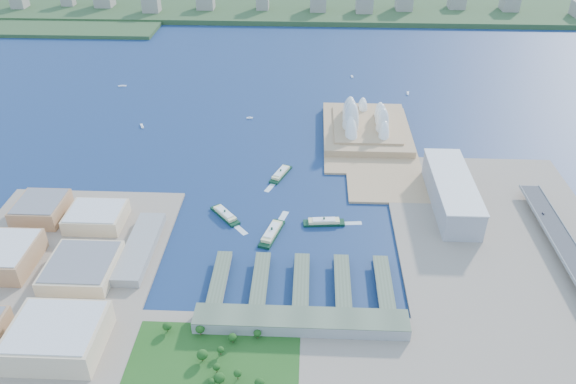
{
  "coord_description": "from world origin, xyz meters",
  "views": [
    {
      "loc": [
        19.98,
        -510.3,
        391.44
      ],
      "look_at": [
        -6.42,
        75.34,
        18.0
      ],
      "focal_mm": 35.0,
      "sensor_mm": 36.0,
      "label": 1
    }
  ],
  "objects_px": {
    "ferry_b": "(281,172)",
    "car_c": "(543,213)",
    "opera_house": "(367,114)",
    "ferry_d": "(324,221)",
    "toaster_building": "(451,192)",
    "ferry_c": "(272,231)",
    "ferry_a": "(225,213)"
  },
  "relations": [
    {
      "from": "ferry_d",
      "to": "car_c",
      "type": "height_order",
      "value": "car_c"
    },
    {
      "from": "ferry_a",
      "to": "ferry_d",
      "type": "height_order",
      "value": "ferry_a"
    },
    {
      "from": "ferry_c",
      "to": "car_c",
      "type": "height_order",
      "value": "car_c"
    },
    {
      "from": "ferry_a",
      "to": "toaster_building",
      "type": "bearing_deg",
      "value": -32.3
    },
    {
      "from": "toaster_building",
      "to": "car_c",
      "type": "height_order",
      "value": "toaster_building"
    },
    {
      "from": "opera_house",
      "to": "ferry_a",
      "type": "relative_size",
      "value": 3.62
    },
    {
      "from": "opera_house",
      "to": "toaster_building",
      "type": "height_order",
      "value": "opera_house"
    },
    {
      "from": "toaster_building",
      "to": "ferry_d",
      "type": "height_order",
      "value": "toaster_building"
    },
    {
      "from": "toaster_building",
      "to": "ferry_b",
      "type": "distance_m",
      "value": 224.74
    },
    {
      "from": "ferry_b",
      "to": "ferry_a",
      "type": "bearing_deg",
      "value": -100.43
    },
    {
      "from": "opera_house",
      "to": "car_c",
      "type": "relative_size",
      "value": 37.38
    },
    {
      "from": "ferry_b",
      "to": "car_c",
      "type": "xyz_separation_m",
      "value": [
        315.48,
        -99.1,
        10.87
      ]
    },
    {
      "from": "ferry_a",
      "to": "ferry_b",
      "type": "bearing_deg",
      "value": 18.69
    },
    {
      "from": "ferry_c",
      "to": "ferry_d",
      "type": "xyz_separation_m",
      "value": [
        60.42,
        24.69,
        -0.57
      ]
    },
    {
      "from": "opera_house",
      "to": "car_c",
      "type": "distance_m",
      "value": 302.38
    },
    {
      "from": "toaster_building",
      "to": "car_c",
      "type": "bearing_deg",
      "value": -18.53
    },
    {
      "from": "ferry_b",
      "to": "car_c",
      "type": "distance_m",
      "value": 330.85
    },
    {
      "from": "ferry_c",
      "to": "car_c",
      "type": "distance_m",
      "value": 320.42
    },
    {
      "from": "opera_house",
      "to": "ferry_a",
      "type": "height_order",
      "value": "opera_house"
    },
    {
      "from": "car_c",
      "to": "ferry_d",
      "type": "bearing_deg",
      "value": 2.56
    },
    {
      "from": "ferry_c",
      "to": "ferry_d",
      "type": "distance_m",
      "value": 65.27
    },
    {
      "from": "car_c",
      "to": "ferry_b",
      "type": "bearing_deg",
      "value": -17.44
    },
    {
      "from": "car_c",
      "to": "opera_house",
      "type": "bearing_deg",
      "value": -50.76
    },
    {
      "from": "toaster_building",
      "to": "ferry_d",
      "type": "xyz_separation_m",
      "value": [
        -156.78,
        -45.38,
        -15.86
      ]
    },
    {
      "from": "ferry_c",
      "to": "toaster_building",
      "type": "bearing_deg",
      "value": -145.88
    },
    {
      "from": "toaster_building",
      "to": "ferry_b",
      "type": "relative_size",
      "value": 3.13
    },
    {
      "from": "opera_house",
      "to": "ferry_d",
      "type": "bearing_deg",
      "value": -105.22
    },
    {
      "from": "ferry_a",
      "to": "ferry_d",
      "type": "bearing_deg",
      "value": -44.41
    },
    {
      "from": "ferry_d",
      "to": "toaster_building",
      "type": "bearing_deg",
      "value": -78.96
    },
    {
      "from": "ferry_b",
      "to": "ferry_d",
      "type": "relative_size",
      "value": 1.01
    },
    {
      "from": "toaster_building",
      "to": "ferry_c",
      "type": "distance_m",
      "value": 228.74
    },
    {
      "from": "car_c",
      "to": "ferry_a",
      "type": "bearing_deg",
      "value": 0.2
    }
  ]
}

